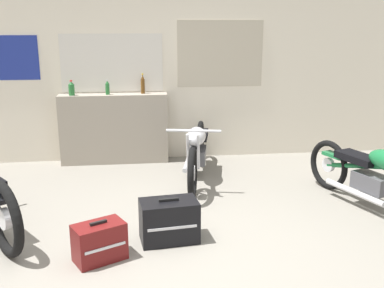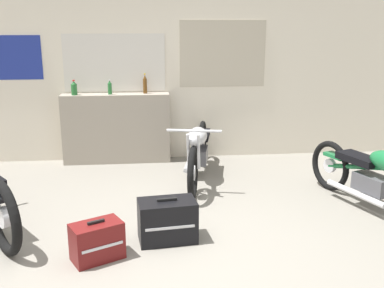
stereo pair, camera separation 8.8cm
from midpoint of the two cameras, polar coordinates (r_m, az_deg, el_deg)
ground_plane at (r=3.98m, az=-4.25°, el=-14.78°), size 24.00×24.00×0.00m
wall_back at (r=6.67m, az=-5.88°, el=9.95°), size 10.00×0.07×2.80m
sill_counter at (r=6.64m, az=-10.21°, el=1.93°), size 1.54×0.28×1.01m
bottle_leftmost at (r=6.56m, az=-15.43°, el=6.79°), size 0.08×0.08×0.21m
bottle_left_center at (r=6.52m, az=-11.08°, el=7.02°), size 0.06×0.06×0.22m
bottle_center at (r=6.54m, az=-6.66°, el=7.50°), size 0.06×0.06×0.29m
motorcycle_green at (r=5.23m, az=22.06°, el=-3.70°), size 0.90×2.00×0.78m
motorcycle_silver at (r=5.84m, az=0.17°, el=-0.66°), size 0.67×2.02×0.79m
hard_case_black at (r=4.25m, az=-3.53°, el=-9.71°), size 0.57×0.38×0.42m
hard_case_darkred at (r=4.02m, az=-12.30°, el=-12.07°), size 0.49×0.42×0.36m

